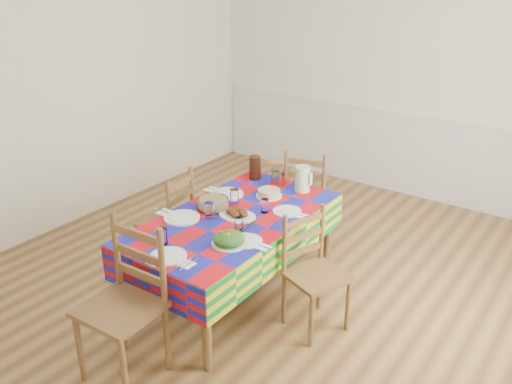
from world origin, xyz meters
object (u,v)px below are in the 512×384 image
at_px(tea_pitcher, 255,168).
at_px(chair_left, 169,221).
at_px(green_pitcher, 303,179).
at_px(chair_far, 308,197).
at_px(chair_right, 313,273).
at_px(dining_table, 234,225).
at_px(meat_platter, 237,214).
at_px(chair_near, 125,305).

bearing_deg(tea_pitcher, chair_left, -117.92).
height_order(green_pitcher, chair_far, chair_far).
distance_m(chair_far, chair_right, 1.27).
height_order(tea_pitcher, chair_far, chair_far).
relative_size(tea_pitcher, chair_right, 0.24).
bearing_deg(chair_left, dining_table, 79.65).
bearing_deg(chair_left, chair_far, 137.33).
distance_m(meat_platter, green_pitcher, 0.72).
relative_size(dining_table, chair_near, 1.70).
bearing_deg(meat_platter, chair_left, -178.98).
bearing_deg(tea_pitcher, chair_near, -80.12).
height_order(dining_table, chair_left, chair_left).
bearing_deg(tea_pitcher, meat_platter, -64.17).
distance_m(tea_pitcher, chair_left, 0.87).
distance_m(meat_platter, chair_right, 0.72).
height_order(tea_pitcher, chair_near, chair_near).
xyz_separation_m(green_pitcher, chair_far, (-0.15, 0.37, -0.33)).
relative_size(meat_platter, green_pitcher, 1.43).
bearing_deg(chair_near, dining_table, 87.69).
height_order(tea_pitcher, chair_left, same).
bearing_deg(chair_far, chair_near, 75.26).
xyz_separation_m(chair_near, chair_far, (0.01, 2.17, -0.05)).
bearing_deg(chair_near, chair_right, 55.48).
xyz_separation_m(tea_pitcher, chair_far, (0.33, 0.37, -0.33)).
xyz_separation_m(dining_table, chair_left, (-0.69, 0.01, -0.17)).
xyz_separation_m(tea_pitcher, chair_left, (-0.37, -0.71, -0.34)).
distance_m(chair_left, chair_right, 1.38).
bearing_deg(chair_far, green_pitcher, 98.06).
distance_m(meat_platter, chair_near, 1.12).
bearing_deg(green_pitcher, tea_pitcher, -178.95).
bearing_deg(green_pitcher, chair_far, 112.48).
height_order(dining_table, tea_pitcher, tea_pitcher).
bearing_deg(chair_right, green_pitcher, 58.01).
bearing_deg(meat_platter, green_pitcher, 78.70).
xyz_separation_m(chair_near, chair_right, (0.69, 1.10, -0.08)).
relative_size(green_pitcher, tea_pitcher, 1.04).
xyz_separation_m(dining_table, meat_platter, (0.02, 0.02, 0.10)).
relative_size(chair_far, chair_right, 1.05).
height_order(green_pitcher, chair_left, green_pitcher).
relative_size(meat_platter, chair_near, 0.30).
distance_m(dining_table, green_pitcher, 0.76).
bearing_deg(chair_far, meat_platter, 76.17).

